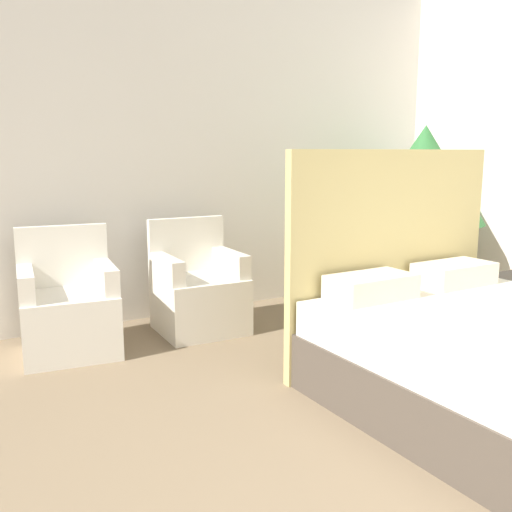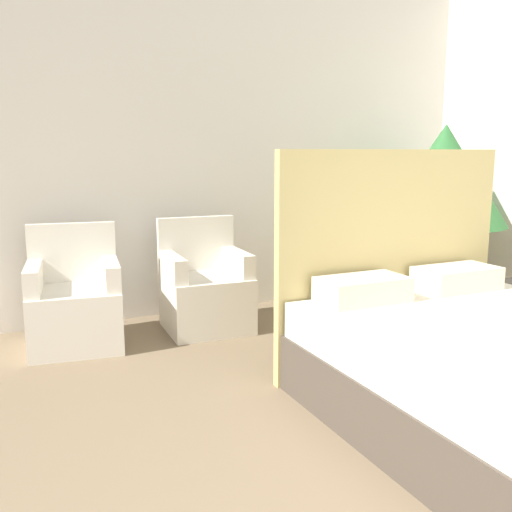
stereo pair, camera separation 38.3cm
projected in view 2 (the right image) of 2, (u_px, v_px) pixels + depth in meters
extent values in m
cube|color=silver|center=(168.00, 140.00, 4.62)|extent=(10.00, 0.06, 2.90)
cube|color=tan|center=(390.00, 261.00, 3.54)|extent=(1.58, 0.06, 1.37)
cube|color=beige|center=(363.00, 289.00, 3.22)|extent=(0.51, 0.28, 0.14)
cube|color=beige|center=(457.00, 278.00, 3.51)|extent=(0.51, 0.28, 0.14)
cube|color=silver|center=(76.00, 318.00, 3.98)|extent=(0.68, 0.66, 0.42)
cube|color=silver|center=(72.00, 252.00, 4.15)|extent=(0.62, 0.14, 0.43)
cube|color=silver|center=(33.00, 279.00, 3.85)|extent=(0.17, 0.53, 0.18)
cube|color=silver|center=(111.00, 274.00, 4.00)|extent=(0.17, 0.53, 0.18)
cube|color=silver|center=(207.00, 303.00, 4.38)|extent=(0.64, 0.61, 0.42)
cube|color=silver|center=(196.00, 243.00, 4.54)|extent=(0.62, 0.09, 0.43)
cube|color=silver|center=(173.00, 267.00, 4.23)|extent=(0.12, 0.53, 0.18)
cube|color=silver|center=(238.00, 262.00, 4.42)|extent=(0.12, 0.53, 0.18)
cylinder|color=brown|center=(437.00, 285.00, 5.06)|extent=(0.42, 0.42, 0.37)
cylinder|color=brown|center=(440.00, 245.00, 5.00)|extent=(0.06, 0.06, 0.36)
cone|color=#2D6B33|center=(444.00, 175.00, 4.89)|extent=(1.09, 1.09, 0.86)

